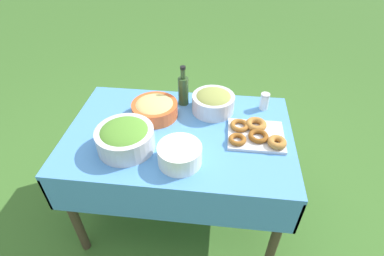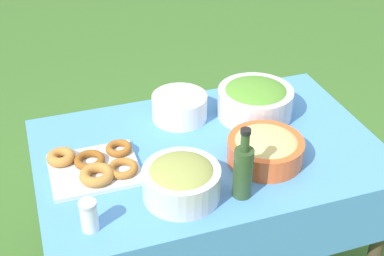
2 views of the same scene
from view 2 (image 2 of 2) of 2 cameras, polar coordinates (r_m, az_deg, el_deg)
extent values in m
cube|color=#4C8CD1|center=(1.88, 1.78, -2.43)|extent=(1.20, 0.78, 0.02)
cube|color=#4C8CD1|center=(1.70, 6.26, -12.98)|extent=(1.20, 0.01, 0.22)
cube|color=#4C8CD1|center=(2.25, -1.61, 0.48)|extent=(1.20, 0.01, 0.22)
cube|color=#4C8CD1|center=(1.88, -15.69, -8.75)|extent=(0.01, 0.78, 0.22)
cube|color=#4C8CD1|center=(2.19, 16.41, -2.01)|extent=(0.01, 0.78, 0.22)
cylinder|color=#473828|center=(2.11, 19.01, -12.12)|extent=(0.05, 0.05, 0.67)
cylinder|color=#473828|center=(2.27, -14.28, -7.33)|extent=(0.05, 0.05, 0.67)
cylinder|color=#473828|center=(2.52, 10.63, -2.28)|extent=(0.05, 0.05, 0.67)
cylinder|color=silver|center=(2.04, 6.73, 2.72)|extent=(0.28, 0.28, 0.11)
ellipsoid|color=#51892D|center=(2.02, 6.81, 3.71)|extent=(0.25, 0.25, 0.07)
cylinder|color=#E05B28|center=(1.81, 7.82, -2.39)|extent=(0.26, 0.26, 0.08)
ellipsoid|color=tan|center=(1.79, 7.88, -1.71)|extent=(0.23, 0.23, 0.07)
cube|color=silver|center=(1.79, -10.36, -4.38)|extent=(0.29, 0.24, 0.02)
torus|color=brown|center=(1.80, -10.87, -3.39)|extent=(0.13, 0.13, 0.03)
torus|color=#A36628|center=(1.75, -7.42, -4.28)|extent=(0.13, 0.13, 0.02)
torus|color=#B27533|center=(1.73, -10.12, -4.95)|extent=(0.14, 0.14, 0.03)
torus|color=#93561E|center=(1.84, -7.81, -2.15)|extent=(0.12, 0.12, 0.02)
torus|color=#B27533|center=(1.83, -13.80, -3.03)|extent=(0.10, 0.10, 0.03)
cylinder|color=white|center=(2.03, -1.32, 1.25)|extent=(0.21, 0.21, 0.01)
cylinder|color=white|center=(2.03, -1.32, 1.53)|extent=(0.21, 0.21, 0.01)
cylinder|color=white|center=(2.02, -1.32, 1.82)|extent=(0.21, 0.21, 0.01)
cylinder|color=white|center=(2.01, -1.33, 2.11)|extent=(0.21, 0.21, 0.01)
cylinder|color=white|center=(2.01, -1.33, 2.40)|extent=(0.21, 0.21, 0.01)
cylinder|color=white|center=(2.00, -1.34, 2.70)|extent=(0.21, 0.21, 0.01)
cylinder|color=white|center=(2.00, -1.34, 2.99)|extent=(0.21, 0.21, 0.01)
cylinder|color=white|center=(1.99, -1.35, 3.29)|extent=(0.21, 0.21, 0.01)
cylinder|color=#2D4723|center=(1.63, 5.46, -4.80)|extent=(0.06, 0.06, 0.17)
cylinder|color=#2D4723|center=(1.56, 5.68, -1.51)|extent=(0.03, 0.03, 0.06)
cylinder|color=black|center=(1.54, 5.76, -0.37)|extent=(0.03, 0.03, 0.01)
cylinder|color=silver|center=(1.64, -1.12, -5.88)|extent=(0.24, 0.24, 0.10)
ellipsoid|color=olive|center=(1.62, -1.14, -4.89)|extent=(0.21, 0.21, 0.07)
cylinder|color=white|center=(1.56, -10.90, -9.34)|extent=(0.05, 0.05, 0.09)
cylinder|color=silver|center=(1.53, -11.10, -7.97)|extent=(0.05, 0.05, 0.01)
camera|label=1|loc=(2.65, -13.30, 31.30)|focal=28.00mm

